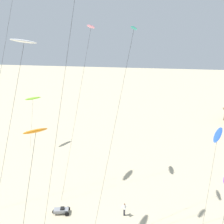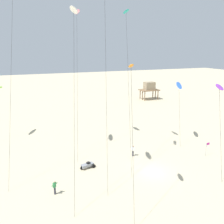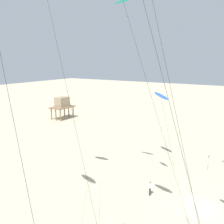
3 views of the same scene
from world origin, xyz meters
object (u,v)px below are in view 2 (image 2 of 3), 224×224
object	(u,v)px
kite_orange	(131,69)
marker_flag	(207,146)
kite_purple	(219,88)
kite_teal	(126,16)
stilt_house	(149,87)
kite_blue	(179,86)
kite_flyer_nearest	(133,150)
kite_flyer_middle	(55,187)
kite_white	(74,12)
beach_buggy	(88,165)
kite_pink	(77,14)

from	to	relation	value
kite_orange	marker_flag	distance (m)	20.42
kite_purple	kite_orange	size ratio (longest dim) A/B	0.79
kite_teal	stilt_house	distance (m)	41.41
kite_blue	kite_flyer_nearest	world-z (taller)	kite_blue
kite_flyer_middle	kite_purple	bearing A→B (deg)	-5.24
kite_white	kite_teal	world-z (taller)	kite_teal
kite_blue	beach_buggy	world-z (taller)	kite_blue
kite_white	stilt_house	world-z (taller)	kite_white
kite_pink	kite_white	bearing A→B (deg)	-104.94
kite_flyer_nearest	kite_flyer_middle	bearing A→B (deg)	-156.83
beach_buggy	marker_flag	xyz separation A→B (m)	(17.74, -2.98, 1.06)
kite_teal	beach_buggy	size ratio (longest dim) A/B	9.88
kite_purple	beach_buggy	bearing A→B (deg)	158.11
kite_flyer_nearest	kite_purple	bearing A→B (deg)	-41.71
kite_orange	kite_purple	bearing A→B (deg)	7.95
kite_blue	stilt_house	world-z (taller)	kite_blue
kite_white	kite_purple	distance (m)	19.22
kite_pink	beach_buggy	world-z (taller)	kite_pink
stilt_house	kite_pink	bearing A→B (deg)	-138.16
kite_flyer_middle	stilt_house	bearing A→B (deg)	48.36
kite_flyer_middle	beach_buggy	size ratio (longest dim) A/B	0.79
kite_teal	kite_purple	bearing A→B (deg)	-53.29
beach_buggy	marker_flag	distance (m)	18.02
kite_flyer_middle	marker_flag	size ratio (longest dim) A/B	0.80
kite_white	beach_buggy	distance (m)	19.04
kite_pink	marker_flag	size ratio (longest dim) A/B	10.18
kite_white	kite_purple	xyz separation A→B (m)	(16.74, -4.50, -8.29)
kite_blue	kite_teal	distance (m)	14.15
kite_orange	kite_flyer_nearest	xyz separation A→B (m)	(5.03, 8.95, -12.99)
kite_white	kite_orange	size ratio (longest dim) A/B	1.37
kite_teal	stilt_house	xyz separation A→B (m)	(22.61, 30.69, -16.17)
kite_orange	kite_teal	bearing A→B (deg)	67.44
kite_orange	marker_flag	size ratio (longest dim) A/B	6.90
kite_blue	stilt_house	distance (m)	34.31
stilt_house	kite_purple	bearing A→B (deg)	-109.64
kite_teal	kite_blue	bearing A→B (deg)	-3.17
beach_buggy	marker_flag	bearing A→B (deg)	-9.53
kite_pink	kite_teal	bearing A→B (deg)	-41.71
kite_flyer_middle	marker_flag	distance (m)	22.77
kite_flyer_nearest	stilt_house	xyz separation A→B (m)	(22.72, 34.13, 2.99)
kite_white	kite_flyer_nearest	xyz separation A→B (m)	(8.74, 2.63, -18.45)
stilt_house	kite_orange	bearing A→B (deg)	-122.79
kite_white	kite_flyer_nearest	bearing A→B (deg)	16.74
kite_purple	kite_blue	world-z (taller)	kite_purple
kite_blue	kite_pink	distance (m)	19.89
kite_purple	marker_flag	world-z (taller)	kite_purple
kite_teal	kite_pink	bearing A→B (deg)	138.29
kite_purple	kite_flyer_middle	bearing A→B (deg)	174.76
kite_purple	kite_teal	distance (m)	15.96
kite_orange	kite_flyer_nearest	world-z (taller)	kite_orange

